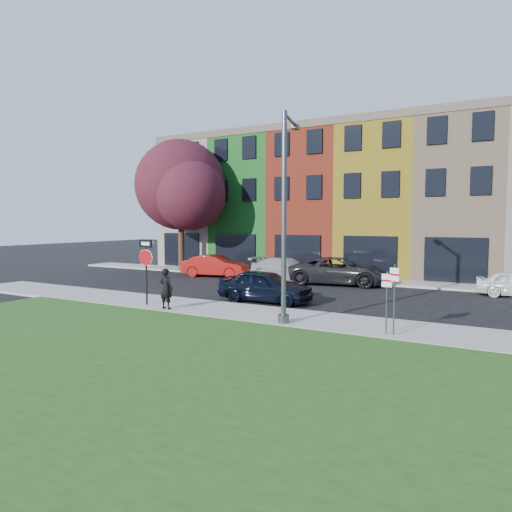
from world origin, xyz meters
The scene contains 14 objects.
ground centered at (0.00, 0.00, 0.00)m, with size 120.00×120.00×0.00m, color black.
sidewalk_near centered at (2.00, 3.00, 0.06)m, with size 40.00×3.00×0.12m, color gray.
sidewalk_far centered at (-3.00, 15.00, 0.06)m, with size 40.00×2.40×0.12m, color gray.
rowhouse_block centered at (-2.50, 21.18, 4.99)m, with size 30.00×10.12×10.00m.
stop_sign centered at (-5.94, 2.24, 2.13)m, with size 1.01×0.36×2.81m.
man centered at (-4.56, 1.90, 0.96)m, with size 0.62×0.42×1.68m, color black.
sedan_near centered at (-2.02, 5.83, 0.75)m, with size 4.43×1.83×1.50m, color black.
parked_car_red centered at (-9.50, 12.80, 0.74)m, with size 4.70×2.48×1.47m, color maroon.
parked_car_silver centered at (-4.47, 13.31, 0.72)m, with size 5.20×2.79×1.43m, color #9E9EA2.
parked_car_dark centered at (-0.98, 13.17, 0.80)m, with size 6.10×3.45×1.61m, color black.
street_lamp centered at (0.74, 2.12, 3.85)m, with size 0.88×2.54×7.39m.
parking_sign_a centered at (4.59, 1.99, 1.52)m, with size 0.31×0.15×2.25m.
parking_sign_b centered at (4.35, 2.04, 1.38)m, with size 0.32×0.10×2.00m.
tree_purple centered at (-13.34, 14.26, 6.21)m, with size 7.89×6.90×9.55m.
Camera 1 is at (7.68, -12.53, 3.71)m, focal length 32.00 mm.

